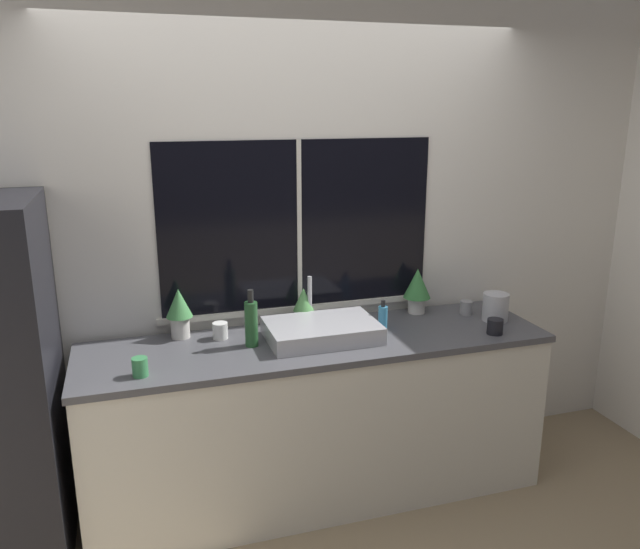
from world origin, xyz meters
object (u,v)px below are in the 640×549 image
(potted_plant_right, at_px, (417,287))
(mug_white, at_px, (220,331))
(sink, at_px, (322,330))
(mug_black, at_px, (495,326))
(bottle_tall, at_px, (251,323))
(mug_green, at_px, (140,367))
(potted_plant_left, at_px, (179,310))
(potted_plant_center, at_px, (304,305))
(kettle, at_px, (496,306))
(soap_bottle, at_px, (383,317))
(mug_grey, at_px, (466,308))

(potted_plant_right, height_order, mug_white, potted_plant_right)
(sink, height_order, mug_black, sink)
(bottle_tall, xyz_separation_m, mug_white, (-0.14, 0.15, -0.08))
(mug_green, height_order, mug_white, mug_green)
(potted_plant_left, relative_size, mug_black, 3.14)
(potted_plant_center, distance_m, mug_black, 1.03)
(sink, relative_size, potted_plant_center, 2.72)
(mug_black, distance_m, kettle, 0.23)
(mug_green, bearing_deg, kettle, 5.32)
(sink, height_order, bottle_tall, bottle_tall)
(potted_plant_left, bearing_deg, sink, -18.61)
(mug_green, distance_m, kettle, 1.95)
(mug_green, bearing_deg, potted_plant_center, 26.14)
(soap_bottle, height_order, mug_white, soap_bottle)
(potted_plant_right, xyz_separation_m, bottle_tall, (-1.02, -0.23, -0.03))
(potted_plant_left, relative_size, bottle_tall, 0.90)
(mug_grey, bearing_deg, mug_black, -93.03)
(bottle_tall, bearing_deg, mug_white, 132.60)
(soap_bottle, distance_m, kettle, 0.67)
(bottle_tall, bearing_deg, soap_bottle, 1.77)
(potted_plant_center, xyz_separation_m, kettle, (1.05, -0.25, -0.03))
(mug_grey, bearing_deg, mug_green, -170.08)
(sink, distance_m, soap_bottle, 0.36)
(potted_plant_center, height_order, mug_black, potted_plant_center)
(potted_plant_left, distance_m, mug_grey, 1.63)
(kettle, bearing_deg, mug_grey, 126.09)
(potted_plant_left, bearing_deg, bottle_tall, -34.07)
(sink, bearing_deg, mug_black, -12.94)
(potted_plant_left, bearing_deg, mug_green, -116.51)
(potted_plant_right, bearing_deg, potted_plant_center, 180.00)
(mug_grey, bearing_deg, potted_plant_center, 173.14)
(potted_plant_center, bearing_deg, potted_plant_left, 180.00)
(soap_bottle, bearing_deg, mug_grey, 8.97)
(sink, height_order, mug_green, sink)
(soap_bottle, bearing_deg, bottle_tall, -178.23)
(potted_plant_left, xyz_separation_m, kettle, (1.72, -0.25, -0.07))
(sink, distance_m, mug_grey, 0.93)
(mug_black, bearing_deg, potted_plant_center, 154.57)
(bottle_tall, height_order, mug_green, bottle_tall)
(potted_plant_right, relative_size, mug_grey, 3.33)
(soap_bottle, height_order, mug_black, soap_bottle)
(soap_bottle, distance_m, mug_white, 0.87)
(potted_plant_center, bearing_deg, kettle, -13.62)
(potted_plant_right, distance_m, bottle_tall, 1.05)
(mug_white, bearing_deg, mug_black, -14.62)
(sink, bearing_deg, mug_white, 162.46)
(mug_green, distance_m, mug_black, 1.82)
(soap_bottle, bearing_deg, mug_white, 171.65)
(soap_bottle, distance_m, mug_black, 0.60)
(potted_plant_left, xyz_separation_m, mug_black, (1.60, -0.44, -0.11))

